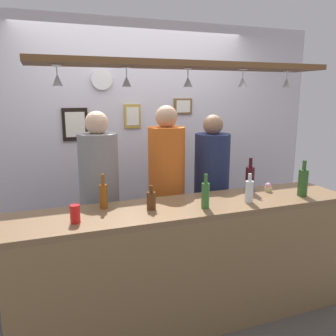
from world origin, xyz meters
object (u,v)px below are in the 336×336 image
object	(u,v)px
picture_frame_upper_small	(183,106)
wall_clock	(102,79)
drink_can	(75,214)
cupcake	(268,187)
person_middle_orange_shirt	(167,179)
bottle_beer_amber_tall	(103,195)
person_left_grey_shirt	(99,188)
bottle_beer_brown_stubby	(151,200)
bottle_champagne_green	(303,182)
picture_frame_caricature	(75,124)
bottle_soda_clear	(249,191)
person_right_navy_shirt	(212,181)
bottle_beer_green_import	(205,195)
bottle_wine_dark_red	(250,179)
picture_frame_crest	(132,116)

from	to	relation	value
picture_frame_upper_small	wall_clock	size ratio (longest dim) A/B	1.00
drink_can	picture_frame_upper_small	size ratio (longest dim) A/B	0.55
drink_can	picture_frame_upper_small	distance (m)	2.13
wall_clock	cupcake	bearing A→B (deg)	-47.67
person_middle_orange_shirt	bottle_beer_amber_tall	distance (m)	0.81
person_left_grey_shirt	person_middle_orange_shirt	world-z (taller)	person_middle_orange_shirt
bottle_beer_brown_stubby	cupcake	size ratio (longest dim) A/B	2.31
bottle_champagne_green	picture_frame_caricature	world-z (taller)	picture_frame_caricature
bottle_soda_clear	picture_frame_caricature	world-z (taller)	picture_frame_caricature
drink_can	picture_frame_caricature	bearing A→B (deg)	83.62
person_left_grey_shirt	bottle_champagne_green	xyz separation A→B (m)	(1.57, -0.71, 0.09)
person_middle_orange_shirt	person_right_navy_shirt	size ratio (longest dim) A/B	1.06
bottle_beer_amber_tall	bottle_soda_clear	size ratio (longest dim) A/B	1.13
bottle_champagne_green	drink_can	world-z (taller)	bottle_champagne_green
bottle_champagne_green	bottle_beer_green_import	distance (m)	0.90
person_middle_orange_shirt	picture_frame_upper_small	distance (m)	1.13
person_right_navy_shirt	bottle_soda_clear	world-z (taller)	person_right_navy_shirt
bottle_beer_brown_stubby	bottle_soda_clear	distance (m)	0.78
bottle_beer_brown_stubby	wall_clock	xyz separation A→B (m)	(-0.09, 1.40, 0.91)
bottle_beer_amber_tall	person_right_navy_shirt	bearing A→B (deg)	22.26
person_left_grey_shirt	wall_clock	world-z (taller)	wall_clock
bottle_wine_dark_red	bottle_beer_amber_tall	distance (m)	1.26
bottle_beer_green_import	wall_clock	size ratio (longest dim) A/B	1.18
wall_clock	drink_can	bearing A→B (deg)	-107.23
bottle_soda_clear	bottle_champagne_green	bearing A→B (deg)	0.13
bottle_soda_clear	picture_frame_crest	bearing A→B (deg)	109.60
person_right_navy_shirt	person_middle_orange_shirt	bearing A→B (deg)	180.00
wall_clock	person_right_navy_shirt	bearing A→B (deg)	-41.14
bottle_wine_dark_red	picture_frame_caricature	size ratio (longest dim) A/B	0.88
cupcake	picture_frame_crest	xyz separation A→B (m)	(-0.86, 1.31, 0.55)
bottle_beer_green_import	picture_frame_caricature	world-z (taller)	picture_frame_caricature
person_left_grey_shirt	picture_frame_upper_small	world-z (taller)	picture_frame_upper_small
person_middle_orange_shirt	bottle_wine_dark_red	xyz separation A→B (m)	(0.59, -0.47, 0.07)
picture_frame_caricature	cupcake	bearing A→B (deg)	-41.46
bottle_beer_green_import	drink_can	world-z (taller)	bottle_beer_green_import
person_right_navy_shirt	wall_clock	world-z (taller)	wall_clock
drink_can	bottle_champagne_green	bearing A→B (deg)	-0.42
bottle_wine_dark_red	drink_can	world-z (taller)	bottle_wine_dark_red
person_middle_orange_shirt	person_right_navy_shirt	distance (m)	0.47
bottle_beer_brown_stubby	person_left_grey_shirt	bearing A→B (deg)	114.65
bottle_champagne_green	bottle_beer_green_import	world-z (taller)	bottle_champagne_green
picture_frame_upper_small	bottle_beer_brown_stubby	bearing A→B (deg)	-120.60
person_middle_orange_shirt	wall_clock	bearing A→B (deg)	118.73
person_middle_orange_shirt	drink_can	xyz separation A→B (m)	(-0.89, -0.70, 0.01)
picture_frame_crest	picture_frame_caricature	bearing A→B (deg)	180.00
picture_frame_crest	wall_clock	distance (m)	0.50
person_left_grey_shirt	bottle_soda_clear	distance (m)	1.27
bottle_beer_brown_stubby	picture_frame_caricature	world-z (taller)	picture_frame_caricature
bottle_soda_clear	cupcake	distance (m)	0.39
bottle_beer_green_import	picture_frame_upper_small	size ratio (longest dim) A/B	1.18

